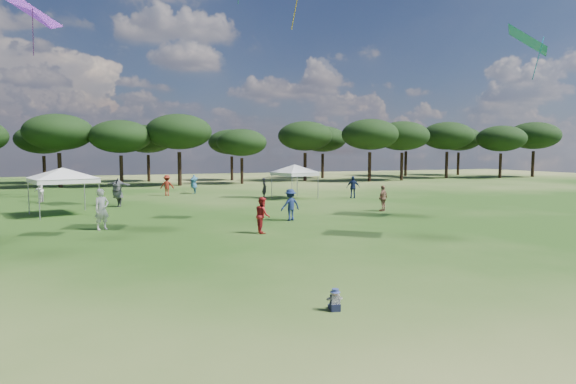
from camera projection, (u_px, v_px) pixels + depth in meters
name	position (u px, v px, depth m)	size (l,w,h in m)	color
ground	(368.00, 347.00, 8.95)	(140.00, 140.00, 0.00)	#2B4F17
tree_line	(167.00, 135.00, 53.37)	(108.78, 17.63, 7.77)	black
tent_left	(63.00, 170.00, 27.37)	(6.35, 6.35, 3.01)	gray
tent_right	(295.00, 166.00, 36.95)	(5.29, 5.29, 2.93)	gray
toddler	(335.00, 301.00, 11.00)	(0.37, 0.40, 0.51)	#161A33
festival_crowd	(159.00, 193.00, 31.92)	(28.95, 22.66, 1.91)	navy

